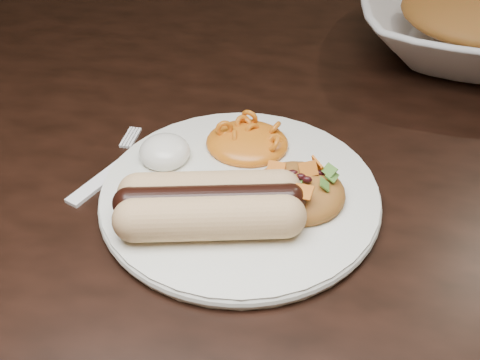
% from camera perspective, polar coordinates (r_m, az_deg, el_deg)
% --- Properties ---
extents(table, '(1.60, 0.90, 0.75)m').
position_cam_1_polar(table, '(0.71, -0.15, 1.53)').
color(table, black).
rests_on(table, floor).
extents(plate, '(0.30, 0.30, 0.01)m').
position_cam_1_polar(plate, '(0.52, 0.00, -1.41)').
color(plate, silver).
rests_on(plate, table).
extents(hotdog, '(0.14, 0.10, 0.04)m').
position_cam_1_polar(hotdog, '(0.47, -3.09, -2.44)').
color(hotdog, '#E6B68E').
rests_on(hotdog, plate).
extents(mac_and_cheese, '(0.09, 0.08, 0.03)m').
position_cam_1_polar(mac_and_cheese, '(0.56, 0.74, 4.77)').
color(mac_and_cheese, orange).
rests_on(mac_and_cheese, plate).
extents(sour_cream, '(0.06, 0.06, 0.03)m').
position_cam_1_polar(sour_cream, '(0.55, -7.72, 3.44)').
color(sour_cream, silver).
rests_on(sour_cream, plate).
extents(taco_salad, '(0.09, 0.08, 0.04)m').
position_cam_1_polar(taco_salad, '(0.50, 5.95, -0.52)').
color(taco_salad, red).
rests_on(taco_salad, plate).
extents(fork, '(0.08, 0.15, 0.00)m').
position_cam_1_polar(fork, '(0.56, -13.26, 0.49)').
color(fork, white).
rests_on(fork, table).
extents(serving_bowl, '(0.32, 0.32, 0.07)m').
position_cam_1_polar(serving_bowl, '(0.81, 22.92, 14.22)').
color(serving_bowl, silver).
rests_on(serving_bowl, table).
extents(bowl_filling, '(0.26, 0.26, 0.05)m').
position_cam_1_polar(bowl_filling, '(0.81, 23.15, 15.01)').
color(bowl_filling, red).
rests_on(bowl_filling, serving_bowl).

